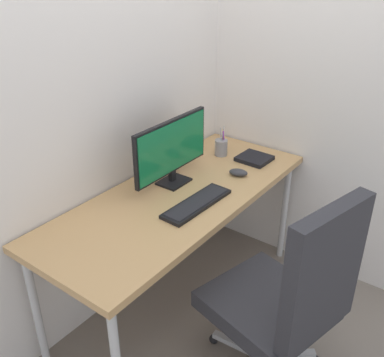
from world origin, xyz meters
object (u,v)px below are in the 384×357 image
at_px(monitor, 172,149).
at_px(keyboard, 197,203).
at_px(office_chair, 289,297).
at_px(pen_holder, 221,147).
at_px(notebook, 254,158).
at_px(mouse, 238,173).

xyz_separation_m(monitor, keyboard, (-0.12, -0.25, -0.19)).
bearing_deg(keyboard, office_chair, -100.76).
height_order(pen_holder, notebook, pen_holder).
height_order(monitor, mouse, monitor).
distance_m(keyboard, notebook, 0.64).
relative_size(pen_holder, notebook, 1.02).
distance_m(pen_holder, notebook, 0.22).
distance_m(office_chair, monitor, 0.95).
bearing_deg(pen_holder, keyboard, -157.67).
relative_size(mouse, pen_holder, 0.56).
bearing_deg(notebook, keyboard, -175.28).
distance_m(monitor, notebook, 0.59).
distance_m(monitor, pen_holder, 0.49).
xyz_separation_m(office_chair, pen_holder, (0.69, 0.81, 0.26)).
distance_m(office_chair, notebook, 0.99).
xyz_separation_m(keyboard, mouse, (0.40, 0.00, 0.01)).
bearing_deg(office_chair, notebook, 39.23).
bearing_deg(monitor, mouse, -41.44).
distance_m(keyboard, mouse, 0.40).
height_order(office_chair, keyboard, office_chair).
bearing_deg(office_chair, pen_holder, 49.68).
distance_m(office_chair, mouse, 0.80).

